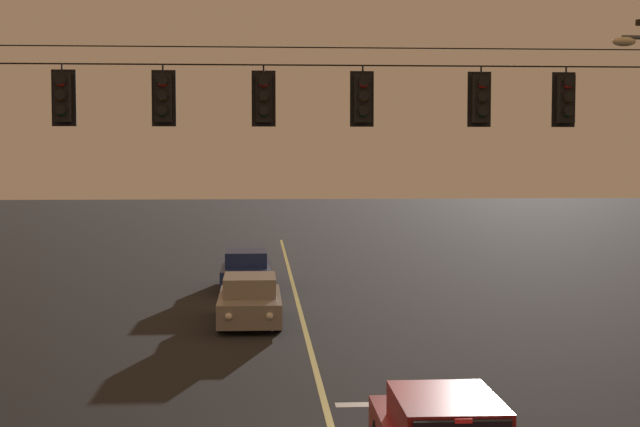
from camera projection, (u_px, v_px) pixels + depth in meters
lane_centre_stripe at (308, 341)px, 25.72m from camera, size 0.14×60.00×0.01m
stop_bar_paint at (420, 404)px, 19.26m from camera, size 3.40×0.36×0.01m
signal_span_assembly at (323, 191)px, 19.48m from camera, size 16.38×0.32×8.14m
traffic_light_leftmost at (62, 97)px, 19.01m from camera, size 0.48×0.41×1.22m
traffic_light_left_inner at (163, 98)px, 19.14m from camera, size 0.48×0.41×1.22m
traffic_light_centre at (264, 98)px, 19.27m from camera, size 0.48×0.41×1.22m
traffic_light_right_inner at (363, 98)px, 19.39m from camera, size 0.48×0.41×1.22m
traffic_light_rightmost at (481, 99)px, 19.55m from camera, size 0.48×0.41×1.22m
traffic_light_far_right at (566, 99)px, 19.66m from camera, size 0.48×0.41×1.22m
car_oncoming_lead at (250, 301)px, 28.39m from camera, size 1.80×4.42×1.39m
car_oncoming_trailing at (246, 271)px, 35.70m from camera, size 1.80×4.42×1.39m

